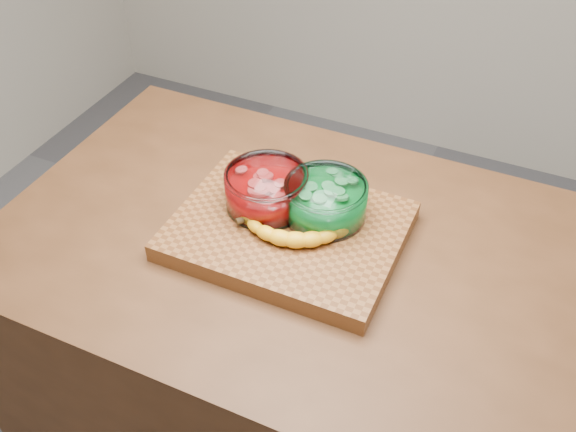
% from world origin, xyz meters
% --- Properties ---
extents(counter, '(1.20, 0.80, 0.90)m').
position_xyz_m(counter, '(0.00, 0.00, 0.45)').
color(counter, '#4F2D17').
rests_on(counter, ground).
extents(cutting_board, '(0.45, 0.35, 0.04)m').
position_xyz_m(cutting_board, '(0.00, 0.00, 0.92)').
color(cutting_board, brown).
rests_on(cutting_board, counter).
extents(bowl_red, '(0.17, 0.17, 0.08)m').
position_xyz_m(bowl_red, '(-0.06, 0.04, 0.98)').
color(bowl_red, white).
rests_on(bowl_red, cutting_board).
extents(bowl_green, '(0.17, 0.17, 0.08)m').
position_xyz_m(bowl_green, '(0.06, 0.05, 0.98)').
color(bowl_green, white).
rests_on(bowl_green, cutting_board).
extents(banana, '(0.24, 0.15, 0.04)m').
position_xyz_m(banana, '(0.02, -0.01, 0.96)').
color(banana, '#F4AC15').
rests_on(banana, cutting_board).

